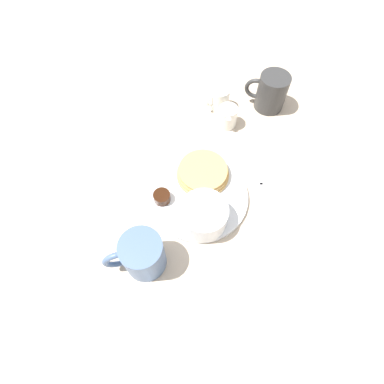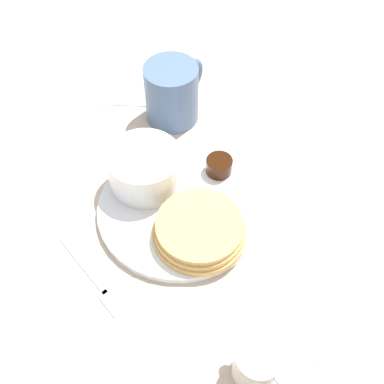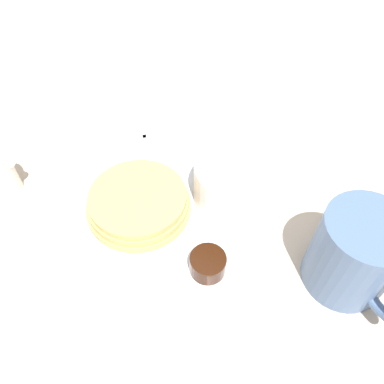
% 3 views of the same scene
% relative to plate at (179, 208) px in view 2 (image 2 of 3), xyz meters
% --- Properties ---
extents(ground_plane, '(4.00, 4.00, 0.00)m').
position_rel_plate_xyz_m(ground_plane, '(0.00, 0.00, -0.01)').
color(ground_plane, '#C6B299').
extents(plate, '(0.23, 0.23, 0.01)m').
position_rel_plate_xyz_m(plate, '(0.00, 0.00, 0.00)').
color(plate, white).
rests_on(plate, ground_plane).
extents(pancake_stack, '(0.13, 0.13, 0.03)m').
position_rel_plate_xyz_m(pancake_stack, '(-0.02, 0.05, 0.02)').
color(pancake_stack, tan).
rests_on(pancake_stack, plate).
extents(bowl, '(0.10, 0.10, 0.06)m').
position_rel_plate_xyz_m(bowl, '(0.05, -0.05, 0.04)').
color(bowl, white).
rests_on(bowl, plate).
extents(syrup_cup, '(0.04, 0.04, 0.02)m').
position_rel_plate_xyz_m(syrup_cup, '(-0.06, -0.06, 0.02)').
color(syrup_cup, black).
rests_on(syrup_cup, plate).
extents(butter_ramekin, '(0.05, 0.05, 0.04)m').
position_rel_plate_xyz_m(butter_ramekin, '(0.05, -0.07, 0.02)').
color(butter_ramekin, white).
rests_on(butter_ramekin, plate).
extents(coffee_mug, '(0.10, 0.11, 0.10)m').
position_rel_plate_xyz_m(coffee_mug, '(-0.01, -0.19, 0.04)').
color(coffee_mug, slate).
rests_on(coffee_mug, ground_plane).
extents(creamer_pitcher_near, '(0.05, 0.06, 0.06)m').
position_rel_plate_xyz_m(creamer_pitcher_near, '(-0.07, 0.23, 0.02)').
color(creamer_pitcher_near, white).
rests_on(creamer_pitcher_near, ground_plane).
extents(fork, '(0.09, 0.12, 0.00)m').
position_rel_plate_xyz_m(fork, '(0.11, 0.11, -0.00)').
color(fork, silver).
rests_on(fork, ground_plane).
extents(napkin, '(0.10, 0.08, 0.00)m').
position_rel_plate_xyz_m(napkin, '(0.08, -0.26, -0.00)').
color(napkin, white).
rests_on(napkin, ground_plane).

